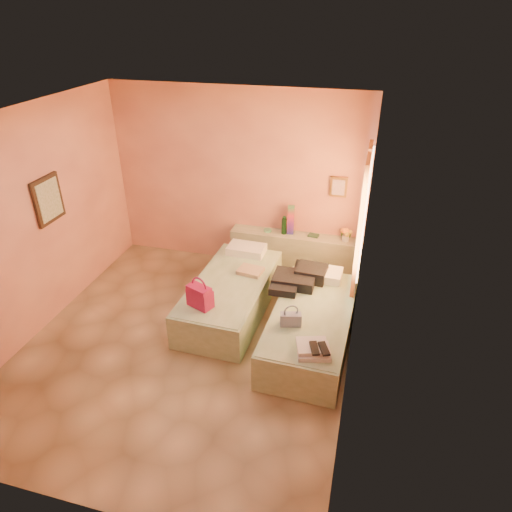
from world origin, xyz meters
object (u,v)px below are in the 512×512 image
(headboard_ledge, at_px, (295,253))
(water_bottle, at_px, (284,226))
(magenta_handbag, at_px, (200,296))
(flower_vase, at_px, (346,234))
(blue_handbag, at_px, (291,319))
(green_book, at_px, (313,235))
(bed_left, at_px, (231,296))
(towel_stack, at_px, (314,349))
(bed_right, at_px, (311,327))

(headboard_ledge, distance_m, water_bottle, 0.50)
(headboard_ledge, xyz_separation_m, magenta_handbag, (-0.84, -1.95, 0.32))
(water_bottle, bearing_deg, flower_vase, -0.09)
(flower_vase, xyz_separation_m, blue_handbag, (-0.44, -2.03, -0.20))
(green_book, bearing_deg, bed_left, -114.61)
(headboard_ledge, bearing_deg, water_bottle, -178.48)
(towel_stack, bearing_deg, headboard_ledge, 104.97)
(bed_left, distance_m, water_bottle, 1.47)
(green_book, xyz_separation_m, magenta_handbag, (-1.11, -1.97, -0.02))
(bed_right, bearing_deg, green_book, 100.43)
(bed_right, xyz_separation_m, green_book, (-0.26, 1.73, 0.41))
(magenta_handbag, xyz_separation_m, blue_handbag, (1.16, -0.09, -0.07))
(blue_handbag, height_order, towel_stack, blue_handbag)
(flower_vase, bearing_deg, headboard_ledge, 179.51)
(green_book, distance_m, towel_stack, 2.51)
(headboard_ledge, xyz_separation_m, bed_right, (0.52, -1.70, -0.08))
(flower_vase, distance_m, blue_handbag, 2.08)
(bed_right, height_order, green_book, green_book)
(water_bottle, bearing_deg, towel_stack, -70.94)
(towel_stack, bearing_deg, green_book, 98.89)
(bed_left, relative_size, water_bottle, 7.16)
(water_bottle, relative_size, magenta_handbag, 0.89)
(magenta_handbag, bearing_deg, flower_vase, 73.15)
(flower_vase, bearing_deg, bed_left, -137.72)
(blue_handbag, bearing_deg, headboard_ledge, 84.67)
(magenta_handbag, bearing_deg, bed_right, 32.86)
(headboard_ledge, relative_size, bed_left, 1.02)
(bed_right, xyz_separation_m, flower_vase, (0.23, 1.69, 0.52))
(green_book, distance_m, magenta_handbag, 2.26)
(headboard_ledge, height_order, towel_stack, headboard_ledge)
(green_book, bearing_deg, magenta_handbag, -108.82)
(blue_handbag, distance_m, towel_stack, 0.54)
(headboard_ledge, xyz_separation_m, towel_stack, (0.66, -2.45, 0.23))
(magenta_handbag, relative_size, blue_handbag, 1.29)
(green_book, relative_size, magenta_handbag, 0.50)
(bed_left, distance_m, green_book, 1.66)
(flower_vase, bearing_deg, bed_right, -97.81)
(bed_left, height_order, magenta_handbag, magenta_handbag)
(green_book, xyz_separation_m, towel_stack, (0.39, -2.48, -0.11))
(headboard_ledge, height_order, magenta_handbag, magenta_handbag)
(water_bottle, height_order, magenta_handbag, water_bottle)
(water_bottle, xyz_separation_m, flower_vase, (0.95, -0.00, -0.02))
(flower_vase, relative_size, towel_stack, 0.71)
(water_bottle, relative_size, flower_vase, 1.13)
(bed_left, bearing_deg, magenta_handbag, -103.44)
(magenta_handbag, height_order, blue_handbag, magenta_handbag)
(flower_vase, xyz_separation_m, magenta_handbag, (-1.60, -1.94, -0.13))
(headboard_ledge, distance_m, magenta_handbag, 2.14)
(bed_right, height_order, flower_vase, flower_vase)
(headboard_ledge, relative_size, water_bottle, 7.34)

